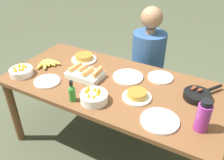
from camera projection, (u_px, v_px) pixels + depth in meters
ground_plane at (112, 144)px, 2.32m from camera, size 14.00×14.00×0.00m
dining_table at (112, 92)px, 1.99m from camera, size 1.80×0.86×0.71m
banana_bunch at (47, 63)px, 2.19m from camera, size 0.21×0.19×0.04m
melon_tray at (85, 74)px, 2.00m from camera, size 0.29×0.19×0.10m
skillet at (198, 95)px, 1.75m from camera, size 0.25×0.31×0.08m
frittata_plate_center at (137, 95)px, 1.75m from camera, size 0.22×0.22×0.06m
frittata_plate_side at (84, 58)px, 2.26m from camera, size 0.24×0.24×0.06m
empty_plate_near_front at (47, 81)px, 1.95m from camera, size 0.21×0.21×0.02m
empty_plate_far_left at (160, 77)px, 2.00m from camera, size 0.21×0.21×0.02m
empty_plate_far_right at (160, 121)px, 1.55m from camera, size 0.26×0.26×0.02m
empty_plate_mid_edge at (128, 77)px, 2.00m from camera, size 0.26×0.26×0.02m
fruit_bowl_mango at (21, 71)px, 2.03m from camera, size 0.19×0.19×0.11m
fruit_bowl_citrus at (93, 97)px, 1.72m from camera, size 0.20×0.20×0.12m
water_bottle at (203, 116)px, 1.44m from camera, size 0.09×0.09×0.22m
hot_sauce_bottle at (72, 92)px, 1.71m from camera, size 0.05×0.05×0.17m
person_figure at (147, 72)px, 2.54m from camera, size 0.37×0.37×1.18m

